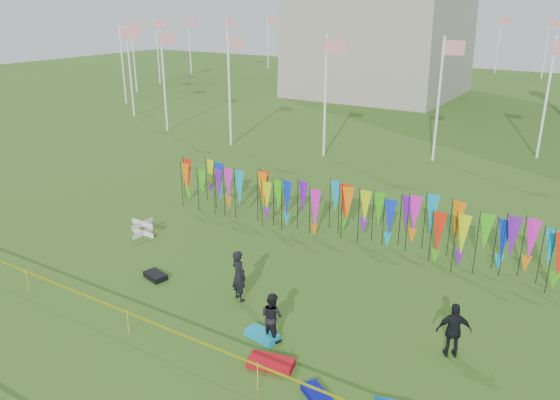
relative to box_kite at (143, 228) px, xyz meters
The scene contains 12 objects.
ground 8.53m from the box_kite, 31.42° to the right, with size 160.00×160.00×0.00m, color #335919.
flagpole_ring 44.22m from the box_kite, 98.78° to the left, with size 57.40×56.16×8.00m.
banner_row 8.91m from the box_kite, 31.34° to the left, with size 18.64×0.64×2.38m.
caution_tape_near 9.19m from the box_kite, 39.82° to the right, with size 26.00×0.02×0.90m.
box_kite is the anchor object (origin of this frame).
person_left 7.37m from the box_kite, 17.55° to the right, with size 0.69×0.51×1.90m, color black.
person_mid 9.99m from the box_kite, 21.27° to the right, with size 0.78×0.48×1.60m, color black.
person_right 14.43m from the box_kite, ahead, with size 1.03×0.59×1.76m, color black.
kite_bag_turquoise 9.79m from the box_kite, 22.72° to the right, with size 1.08×0.54×0.22m, color #0DA3D1.
kite_bag_blue 12.92m from the box_kite, 24.13° to the right, with size 0.93×0.49×0.19m, color #090E93.
kite_bag_red 11.15m from the box_kite, 25.68° to the right, with size 1.33×0.61×0.24m, color red.
kite_bag_black 4.29m from the box_kite, 38.48° to the right, with size 0.94×0.54×0.22m, color black.
Camera 1 is at (10.05, -11.47, 10.01)m, focal length 35.00 mm.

